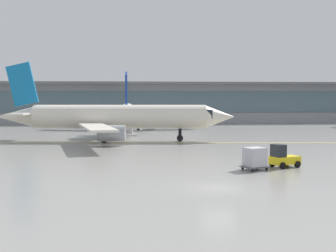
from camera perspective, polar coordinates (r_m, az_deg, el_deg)
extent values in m
plane|color=gray|center=(33.45, 6.09, -7.42)|extent=(400.00, 400.00, 0.00)
cube|color=yellow|center=(65.10, -5.80, -1.99)|extent=(109.53, 10.88, 0.01)
cube|color=#9EA3A8|center=(114.27, -2.09, 2.72)|extent=(211.26, 8.00, 9.00)
cube|color=slate|center=(110.19, -1.97, 2.92)|extent=(202.81, 0.16, 5.04)
cube|color=slate|center=(112.79, -2.05, 5.15)|extent=(219.71, 11.00, 0.60)
cylinder|color=white|center=(90.92, -4.96, 1.65)|extent=(3.46, 22.54, 3.12)
cone|color=white|center=(104.04, -4.91, 1.91)|extent=(3.02, 3.79, 2.97)
cube|color=black|center=(101.53, -4.92, 2.09)|extent=(2.48, 2.85, 1.09)
cone|color=white|center=(77.19, -5.04, 1.29)|extent=(2.73, 5.04, 2.66)
cube|color=white|center=(89.54, -10.09, 1.03)|extent=(13.17, 6.55, 0.26)
cylinder|color=#999EA3|center=(90.75, -8.38, 0.53)|extent=(1.98, 3.34, 1.93)
cube|color=white|center=(89.42, 0.16, 1.08)|extent=(13.19, 6.21, 0.26)
cylinder|color=#999EA3|center=(90.66, -1.53, 0.57)|extent=(1.98, 3.34, 1.93)
cube|color=navy|center=(78.13, -5.05, 4.42)|extent=(0.39, 4.22, 5.88)
cube|color=white|center=(78.59, -6.71, 1.67)|extent=(4.63, 2.27, 0.22)
cube|color=white|center=(78.55, -3.35, 1.68)|extent=(4.63, 2.27, 0.22)
cylinder|color=black|center=(98.90, -4.92, 0.43)|extent=(0.40, 0.40, 1.65)
cylinder|color=black|center=(98.92, -4.92, 0.19)|extent=(0.52, 0.83, 0.83)
cylinder|color=black|center=(89.25, -6.32, 0.07)|extent=(0.40, 0.40, 1.65)
cylinder|color=black|center=(89.27, -6.32, -0.19)|extent=(0.52, 0.83, 0.83)
cylinder|color=black|center=(89.21, -3.60, 0.08)|extent=(0.40, 0.40, 1.65)
cylinder|color=black|center=(89.24, -3.60, -0.18)|extent=(0.52, 0.83, 0.83)
cylinder|color=silver|center=(66.85, -5.81, 1.12)|extent=(24.36, 5.65, 3.35)
cone|color=silver|center=(66.88, 6.29, 1.12)|extent=(4.31, 3.56, 3.19)
cube|color=black|center=(66.63, 3.99, 1.48)|extent=(3.25, 2.89, 1.17)
cone|color=silver|center=(69.93, -17.93, 1.07)|extent=(5.61, 3.35, 2.85)
cube|color=silver|center=(75.63, -6.62, 0.71)|extent=(8.00, 14.01, 0.28)
cylinder|color=#999EA3|center=(72.78, -5.71, -0.13)|extent=(3.73, 2.40, 2.07)
cube|color=silver|center=(58.65, -8.58, -0.16)|extent=(5.63, 14.16, 0.28)
cylinder|color=#999EA3|center=(61.24, -6.82, -0.86)|extent=(3.73, 2.40, 2.07)
cube|color=#1472B2|center=(69.56, -17.16, 4.81)|extent=(4.54, 0.79, 6.32)
cube|color=silver|center=(71.83, -16.21, 1.57)|extent=(2.83, 5.14, 0.24)
cube|color=silver|center=(67.11, -17.40, 1.41)|extent=(2.83, 5.14, 0.24)
cylinder|color=black|center=(66.68, 1.45, -1.08)|extent=(0.43, 0.43, 1.78)
cylinder|color=black|center=(66.71, 1.45, -1.46)|extent=(0.94, 0.62, 0.89)
cylinder|color=black|center=(69.49, -7.22, -0.91)|extent=(0.43, 0.43, 1.78)
cylinder|color=black|center=(69.52, -7.22, -1.28)|extent=(0.94, 0.62, 0.89)
cylinder|color=black|center=(65.00, -7.73, -1.23)|extent=(0.43, 0.43, 1.78)
cylinder|color=black|center=(65.04, -7.73, -1.62)|extent=(0.94, 0.62, 0.89)
cube|color=yellow|center=(43.80, 13.90, -4.01)|extent=(2.93, 2.24, 0.70)
cube|color=#1E2328|center=(43.21, 13.15, -2.90)|extent=(1.29, 1.48, 1.10)
cylinder|color=black|center=(44.92, 14.14, -4.27)|extent=(0.64, 0.42, 0.60)
cylinder|color=black|center=(43.88, 15.33, -4.48)|extent=(0.64, 0.42, 0.60)
cylinder|color=black|center=(43.84, 12.45, -4.44)|extent=(0.64, 0.42, 0.60)
cylinder|color=black|center=(42.77, 13.63, -4.66)|extent=(0.64, 0.42, 0.60)
cube|color=#595B60|center=(41.79, 10.39, -4.84)|extent=(2.53, 2.25, 0.12)
cube|color=silver|center=(41.67, 10.40, -3.67)|extent=(2.03, 1.97, 1.60)
cylinder|color=black|center=(42.81, 10.63, -4.87)|extent=(0.24, 0.17, 0.22)
cylinder|color=black|center=(41.72, 11.79, -5.11)|extent=(0.24, 0.17, 0.22)
cylinder|color=black|center=(41.93, 8.99, -5.03)|extent=(0.24, 0.17, 0.22)
cylinder|color=black|center=(40.81, 10.13, -5.28)|extent=(0.24, 0.17, 0.22)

